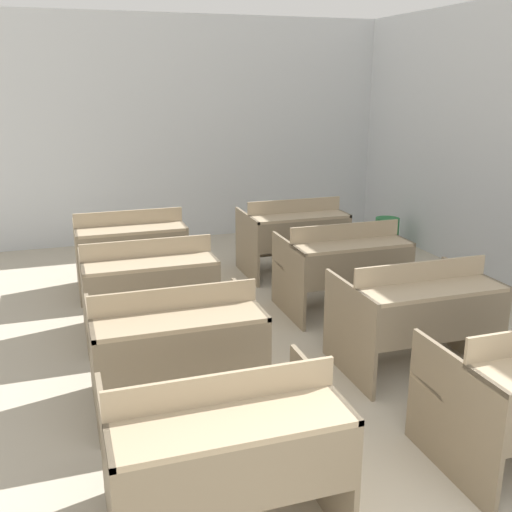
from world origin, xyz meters
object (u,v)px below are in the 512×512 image
Objects in this scene: bench_second_right at (416,311)px; bench_third_right at (342,264)px; bench_back_right at (293,234)px; wastepaper_bin at (387,232)px; bench_front_left at (223,446)px; bench_second_left at (176,343)px; bench_third_left at (148,284)px; bench_back_left at (130,248)px.

bench_second_right and bench_third_right have the same top height.
bench_back_right is (-0.01, 2.46, 0.00)m from bench_second_right.
bench_third_right is at bearing -89.31° from bench_back_right.
bench_second_right reaches higher than wastepaper_bin.
bench_front_left is 1.21m from bench_second_left.
bench_second_right is at bearing -34.77° from bench_third_left.
wastepaper_bin is at bearing 63.09° from bench_second_right.
bench_second_left is 4.62m from wastepaper_bin.
wastepaper_bin is at bearing 11.48° from bench_back_left.
bench_front_left is 3.05m from bench_third_right.
bench_front_left is 1.00× the size of bench_third_left.
bench_second_right is 1.00× the size of bench_back_left.
bench_front_left is at bearing -128.16° from wastepaper_bin.
bench_back_right is at bearing 53.71° from bench_second_left.
bench_third_right is (1.82, 2.45, 0.00)m from bench_front_left.
wastepaper_bin is (3.41, 4.33, -0.27)m from bench_front_left.
bench_back_left is at bearing -168.52° from wastepaper_bin.
bench_second_left is at bearing 179.69° from bench_second_right.
bench_front_left reaches higher than wastepaper_bin.
bench_third_left and bench_back_right have the same top height.
bench_back_right is (1.80, 2.45, 0.00)m from bench_second_left.
bench_second_left is at bearing -89.95° from bench_back_left.
bench_third_right is 2.48m from wastepaper_bin.
bench_front_left is 1.00× the size of bench_back_left.
wastepaper_bin is (3.40, 0.69, -0.27)m from bench_back_left.
bench_second_left and bench_third_right have the same top height.
bench_front_left is 5.52m from wastepaper_bin.
bench_second_left and bench_back_left have the same top height.
bench_second_right is 1.00× the size of bench_third_right.
bench_third_left is (-1.80, 1.25, 0.00)m from bench_second_right.
bench_third_right and bench_back_left have the same top height.
bench_third_right is 1.00× the size of bench_back_right.
bench_back_left is 1.00× the size of bench_back_right.
bench_second_left is at bearing -137.41° from wastepaper_bin.
wastepaper_bin is at bearing 42.59° from bench_second_left.
bench_back_left is at bearing 90.36° from bench_third_left.
bench_third_left is 2.16m from bench_back_right.
bench_second_right and bench_third_left have the same top height.
bench_second_left is 3.04m from bench_back_right.
bench_second_right is (1.82, 1.20, 0.00)m from bench_front_left.
wastepaper_bin is at bearing 50.02° from bench_third_right.
bench_back_right is (1.81, 3.66, 0.00)m from bench_front_left.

